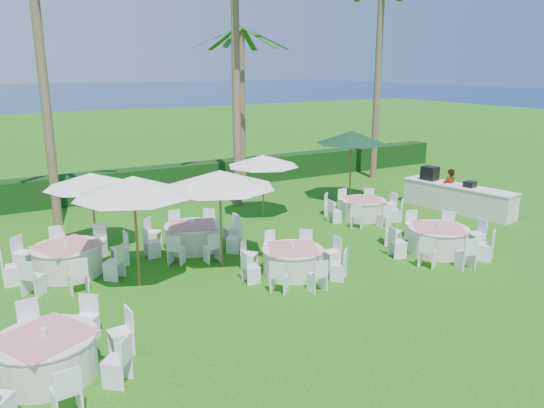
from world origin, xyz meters
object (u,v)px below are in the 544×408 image
at_px(umbrella_d, 263,160).
at_px(umbrella_b, 220,179).
at_px(banquet_table_a, 46,355).
at_px(banquet_table_e, 193,236).
at_px(staff_person, 449,189).
at_px(umbrella_a, 133,186).
at_px(buffet_table, 457,197).
at_px(banquet_table_b, 293,260).
at_px(umbrella_green, 352,137).
at_px(banquet_table_d, 68,259).
at_px(banquet_table_f, 363,208).
at_px(banquet_table_c, 438,239).
at_px(umbrella_c, 91,180).

bearing_deg(umbrella_d, umbrella_b, -132.32).
height_order(banquet_table_a, banquet_table_e, banquet_table_a).
xyz_separation_m(banquet_table_a, umbrella_b, (5.13, 3.48, 2.12)).
distance_m(banquet_table_e, staff_person, 10.69).
xyz_separation_m(umbrella_a, buffet_table, (12.97, 1.00, -2.11)).
relative_size(banquet_table_a, umbrella_d, 1.21).
bearing_deg(banquet_table_b, banquet_table_e, 115.67).
xyz_separation_m(umbrella_green, staff_person, (2.71, -2.88, -1.91)).
height_order(banquet_table_d, banquet_table_f, banquet_table_d).
bearing_deg(umbrella_green, banquet_table_c, -104.08).
distance_m(banquet_table_c, banquet_table_f, 4.11).
distance_m(banquet_table_b, umbrella_b, 3.01).
height_order(umbrella_d, umbrella_green, umbrella_green).
xyz_separation_m(umbrella_d, buffet_table, (7.00, -3.08, -1.60)).
distance_m(banquet_table_b, banquet_table_c, 4.83).
xyz_separation_m(banquet_table_d, buffet_table, (14.42, -0.78, 0.12)).
bearing_deg(banquet_table_c, buffet_table, 35.41).
relative_size(umbrella_d, umbrella_green, 0.90).
distance_m(banquet_table_b, buffet_table, 9.37).
distance_m(banquet_table_a, staff_person, 16.33).
bearing_deg(banquet_table_b, banquet_table_c, -8.94).
relative_size(umbrella_a, buffet_table, 0.66).
bearing_deg(banquet_table_b, banquet_table_f, 32.64).
relative_size(banquet_table_e, umbrella_a, 1.03).
relative_size(banquet_table_b, umbrella_d, 1.10).
relative_size(banquet_table_d, banquet_table_e, 1.06).
bearing_deg(umbrella_a, banquet_table_f, 12.53).
distance_m(banquet_table_f, umbrella_c, 9.74).
height_order(umbrella_a, umbrella_c, umbrella_a).
bearing_deg(umbrella_c, banquet_table_e, -27.46).
distance_m(banquet_table_a, umbrella_d, 11.47).
bearing_deg(banquet_table_b, buffet_table, 14.30).
relative_size(banquet_table_b, banquet_table_c, 0.92).
relative_size(banquet_table_f, umbrella_c, 1.05).
relative_size(banquet_table_d, umbrella_a, 1.09).
bearing_deg(umbrella_c, banquet_table_c, -31.11).
bearing_deg(umbrella_a, umbrella_d, 34.37).
distance_m(banquet_table_b, umbrella_d, 6.05).
distance_m(umbrella_c, umbrella_d, 6.37).
height_order(banquet_table_d, staff_person, staff_person).
relative_size(banquet_table_a, umbrella_green, 1.08).
distance_m(umbrella_b, staff_person, 10.72).
relative_size(umbrella_b, umbrella_green, 1.05).
bearing_deg(banquet_table_a, banquet_table_f, 24.15).
height_order(banquet_table_f, staff_person, staff_person).
bearing_deg(staff_person, banquet_table_b, 25.70).
relative_size(banquet_table_a, buffet_table, 0.70).
relative_size(umbrella_c, staff_person, 1.71).
xyz_separation_m(banquet_table_f, umbrella_b, (-6.64, -1.80, 2.16)).
height_order(banquet_table_c, banquet_table_e, banquet_table_c).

